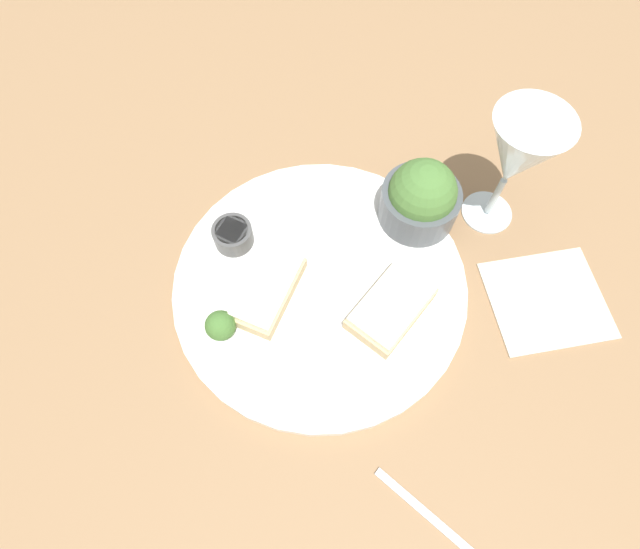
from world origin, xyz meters
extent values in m
plane|color=#93704C|center=(0.00, 0.00, 0.00)|extent=(4.00, 4.00, 0.00)
cylinder|color=white|center=(0.00, 0.00, 0.01)|extent=(0.34, 0.34, 0.01)
cylinder|color=#4C5156|center=(-0.15, 0.01, 0.04)|extent=(0.09, 0.09, 0.05)
sphere|color=#4C7A38|center=(-0.15, 0.01, 0.06)|extent=(0.08, 0.08, 0.08)
cylinder|color=#4C4C4C|center=(0.04, -0.11, 0.03)|extent=(0.05, 0.05, 0.03)
cylinder|color=tan|center=(0.04, -0.11, 0.04)|extent=(0.04, 0.04, 0.01)
cube|color=#D1B27F|center=(-0.03, 0.08, 0.02)|extent=(0.11, 0.07, 0.02)
cube|color=#F4E5C1|center=(-0.03, 0.08, 0.04)|extent=(0.10, 0.07, 0.01)
cube|color=#D1B27F|center=(0.05, -0.03, 0.02)|extent=(0.11, 0.09, 0.02)
cube|color=#F4E5C1|center=(0.05, -0.03, 0.04)|extent=(0.11, 0.08, 0.01)
cylinder|color=silver|center=(-0.23, 0.06, 0.00)|extent=(0.06, 0.06, 0.01)
cylinder|color=silver|center=(-0.23, 0.06, 0.04)|extent=(0.01, 0.01, 0.06)
cone|color=silver|center=(-0.23, 0.06, 0.12)|extent=(0.09, 0.09, 0.10)
sphere|color=#477533|center=(0.12, -0.03, 0.03)|extent=(0.03, 0.03, 0.03)
cube|color=beige|center=(-0.19, 0.19, 0.00)|extent=(0.17, 0.17, 0.01)
cube|color=silver|center=(0.08, 0.27, 0.00)|extent=(0.03, 0.17, 0.01)
camera|label=1|loc=(0.16, 0.18, 0.53)|focal=28.00mm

